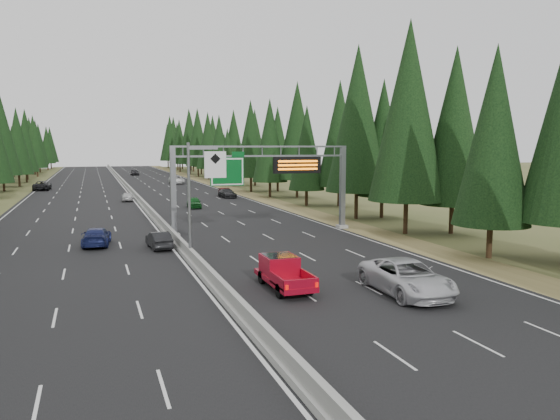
{
  "coord_description": "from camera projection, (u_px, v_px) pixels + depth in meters",
  "views": [
    {
      "loc": [
        -6.18,
        -11.59,
        7.83
      ],
      "look_at": [
        4.76,
        20.0,
        3.91
      ],
      "focal_mm": 35.0,
      "sensor_mm": 36.0,
      "label": 1
    }
  ],
  "objects": [
    {
      "name": "tree_row_right",
      "position": [
        263.0,
        137.0,
        93.71
      ],
      "size": [
        11.55,
        246.03,
        18.83
      ],
      "color": "black",
      "rests_on": "ground"
    },
    {
      "name": "car_onc_blue",
      "position": [
        97.0,
        237.0,
        42.68
      ],
      "size": [
        2.47,
        5.07,
        1.42
      ],
      "primitive_type": "imported",
      "rotation": [
        0.0,
        0.0,
        3.04
      ],
      "color": "navy",
      "rests_on": "road"
    },
    {
      "name": "car_ahead_dkred",
      "position": [
        225.0,
        192.0,
        84.24
      ],
      "size": [
        1.48,
        4.01,
        1.31
      ],
      "primitive_type": "imported",
      "rotation": [
        0.0,
        0.0,
        -0.02
      ],
      "color": "#540C11",
      "rests_on": "road"
    },
    {
      "name": "car_ahead_far",
      "position": [
        135.0,
        172.0,
        145.58
      ],
      "size": [
        2.23,
        4.86,
        1.62
      ],
      "primitive_type": "imported",
      "rotation": [
        0.0,
        0.0,
        0.07
      ],
      "color": "black",
      "rests_on": "road"
    },
    {
      "name": "car_onc_near",
      "position": [
        159.0,
        240.0,
        41.51
      ],
      "size": [
        1.73,
        4.05,
        1.3
      ],
      "primitive_type": "imported",
      "rotation": [
        0.0,
        0.0,
        3.23
      ],
      "color": "black",
      "rests_on": "road"
    },
    {
      "name": "median_barrier",
      "position": [
        132.0,
        192.0,
        88.84
      ],
      "size": [
        0.7,
        260.0,
        0.85
      ],
      "color": "gray",
      "rests_on": "road"
    },
    {
      "name": "sign_gantry",
      "position": [
        270.0,
        175.0,
        48.82
      ],
      "size": [
        16.75,
        0.98,
        7.8
      ],
      "color": "slate",
      "rests_on": "road"
    },
    {
      "name": "road",
      "position": [
        132.0,
        194.0,
        88.88
      ],
      "size": [
        32.0,
        260.0,
        0.08
      ],
      "primitive_type": "cube",
      "color": "black",
      "rests_on": "ground"
    },
    {
      "name": "shoulder_right",
      "position": [
        238.0,
        191.0,
        94.66
      ],
      "size": [
        3.6,
        260.0,
        0.06
      ],
      "primitive_type": "cube",
      "color": "olive",
      "rests_on": "ground"
    },
    {
      "name": "silver_minivan",
      "position": [
        407.0,
        277.0,
        28.67
      ],
      "size": [
        3.13,
        6.5,
        1.78
      ],
      "primitive_type": "imported",
      "rotation": [
        0.0,
        0.0,
        -0.03
      ],
      "color": "silver",
      "rests_on": "road"
    },
    {
      "name": "car_ahead_green",
      "position": [
        194.0,
        202.0,
        68.74
      ],
      "size": [
        1.98,
        4.2,
        1.39
      ],
      "primitive_type": "imported",
      "rotation": [
        0.0,
        0.0,
        -0.09
      ],
      "color": "#12501A",
      "rests_on": "road"
    },
    {
      "name": "car_onc_white",
      "position": [
        127.0,
        197.0,
        77.2
      ],
      "size": [
        1.67,
        3.86,
        1.3
      ],
      "primitive_type": "imported",
      "rotation": [
        0.0,
        0.0,
        3.1
      ],
      "color": "#BDBDBD",
      "rests_on": "road"
    },
    {
      "name": "car_onc_far",
      "position": [
        42.0,
        186.0,
        96.61
      ],
      "size": [
        2.92,
        5.95,
        1.62
      ],
      "primitive_type": "imported",
      "rotation": [
        0.0,
        0.0,
        3.1
      ],
      "color": "black",
      "rests_on": "road"
    },
    {
      "name": "car_ahead_white",
      "position": [
        176.0,
        180.0,
        113.09
      ],
      "size": [
        2.74,
        5.93,
        1.65
      ],
      "primitive_type": "imported",
      "rotation": [
        0.0,
        0.0,
        -0.0
      ],
      "color": "white",
      "rests_on": "road"
    },
    {
      "name": "shoulder_left",
      "position": [
        12.0,
        198.0,
        83.1
      ],
      "size": [
        3.6,
        260.0,
        0.06
      ],
      "primitive_type": "cube",
      "color": "#4A5427",
      "rests_on": "ground"
    },
    {
      "name": "red_pickup",
      "position": [
        282.0,
        270.0,
        30.05
      ],
      "size": [
        1.89,
        5.28,
        1.72
      ],
      "color": "black",
      "rests_on": "road"
    },
    {
      "name": "car_ahead_dkgrey",
      "position": [
        227.0,
        193.0,
        82.49
      ],
      "size": [
        2.25,
        4.77,
        1.34
      ],
      "primitive_type": "imported",
      "rotation": [
        0.0,
        0.0,
        0.08
      ],
      "color": "black",
      "rests_on": "road"
    },
    {
      "name": "hov_sign_pole",
      "position": [
        198.0,
        192.0,
        36.87
      ],
      "size": [
        2.8,
        0.5,
        8.0
      ],
      "color": "slate",
      "rests_on": "road"
    }
  ]
}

